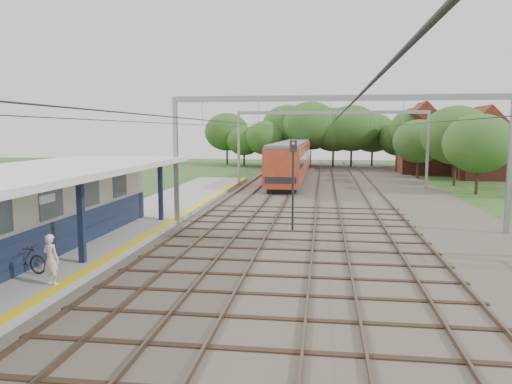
{
  "coord_description": "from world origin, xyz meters",
  "views": [
    {
      "loc": [
        2.9,
        -10.99,
        5.19
      ],
      "look_at": [
        -1.06,
        18.01,
        1.6
      ],
      "focal_mm": 35.0,
      "sensor_mm": 36.0,
      "label": 1
    }
  ],
  "objects_px": {
    "signal_post": "(293,173)",
    "train": "(295,157)",
    "person": "(51,259)",
    "bicycle": "(25,258)"
  },
  "relations": [
    {
      "from": "person",
      "to": "train",
      "type": "relative_size",
      "value": 0.04
    },
    {
      "from": "person",
      "to": "bicycle",
      "type": "height_order",
      "value": "person"
    },
    {
      "from": "train",
      "to": "signal_post",
      "type": "distance_m",
      "value": 32.81
    },
    {
      "from": "person",
      "to": "signal_post",
      "type": "xyz_separation_m",
      "value": [
        6.95,
        10.97,
        1.9
      ]
    },
    {
      "from": "bicycle",
      "to": "signal_post",
      "type": "relative_size",
      "value": 0.37
    },
    {
      "from": "bicycle",
      "to": "signal_post",
      "type": "distance_m",
      "value": 13.27
    },
    {
      "from": "person",
      "to": "bicycle",
      "type": "distance_m",
      "value": 1.92
    },
    {
      "from": "bicycle",
      "to": "signal_post",
      "type": "xyz_separation_m",
      "value": [
        8.54,
        9.92,
        2.19
      ]
    },
    {
      "from": "signal_post",
      "to": "train",
      "type": "bearing_deg",
      "value": 69.55
    },
    {
      "from": "bicycle",
      "to": "signal_post",
      "type": "height_order",
      "value": "signal_post"
    }
  ]
}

